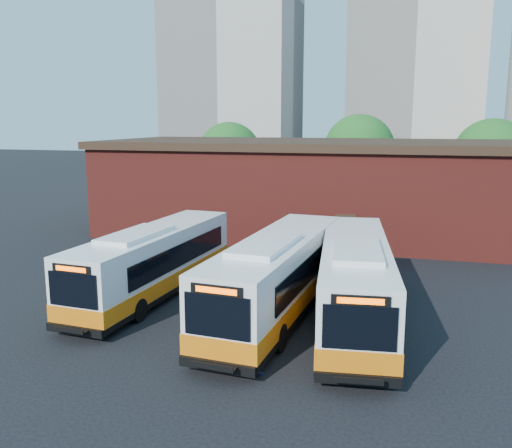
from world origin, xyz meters
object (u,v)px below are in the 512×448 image
(bus_mideast, at_px, (277,279))
(transit_worker, at_px, (261,345))
(bus_midwest, at_px, (154,264))
(bus_east, at_px, (355,284))

(bus_mideast, bearing_deg, transit_worker, -77.80)
(bus_midwest, height_order, bus_mideast, bus_mideast)
(bus_mideast, relative_size, transit_worker, 6.97)
(bus_midwest, distance_m, bus_mideast, 6.00)
(bus_east, distance_m, transit_worker, 5.76)
(bus_midwest, xyz_separation_m, bus_east, (8.94, -0.92, 0.07))
(bus_east, height_order, transit_worker, bus_east)
(bus_mideast, bearing_deg, bus_east, 7.95)
(bus_midwest, distance_m, bus_east, 8.99)
(bus_mideast, bearing_deg, bus_midwest, 174.20)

